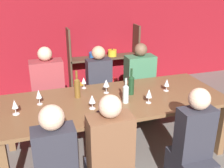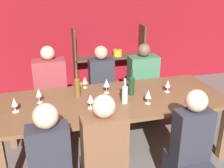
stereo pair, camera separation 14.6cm
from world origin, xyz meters
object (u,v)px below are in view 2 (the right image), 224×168
Objects in this scene: shelf_unit at (108,69)px; person_far_a at (52,99)px; wine_bottle_dark at (131,85)px; person_near_c at (189,157)px; wine_glass_red_b at (91,99)px; dining_table at (114,104)px; cell_phone at (98,114)px; wine_bottle_amber at (125,93)px; wine_glass_empty_a at (39,93)px; wine_glass_white_b at (148,94)px; wine_glass_red_d at (14,103)px; wine_glass_red_a at (107,83)px; wine_bottle_green at (77,86)px; wine_glass_red_c at (85,80)px; person_far_c at (102,95)px; wine_glass_white_a at (168,84)px; person_far_b at (142,89)px.

shelf_unit reaches higher than person_far_a.
person_near_c is at bearing -72.42° from wine_bottle_dark.
wine_glass_red_b is at bearing -109.05° from shelf_unit.
person_far_a is (-0.70, 0.86, -0.23)m from dining_table.
wine_bottle_amber is at bearing 28.83° from cell_phone.
wine_bottle_dark is 1.87× the size of wine_glass_empty_a.
wine_glass_white_b is 0.14× the size of person_far_a.
wine_glass_white_b is 1.02× the size of wine_glass_red_d.
wine_bottle_dark reaches higher than wine_glass_red_b.
wine_glass_red_a is at bearing -105.07° from shelf_unit.
wine_bottle_green reaches higher than wine_glass_red_c.
person_near_c reaches higher than cell_phone.
wine_bottle_green is at bearing -176.99° from wine_glass_red_a.
wine_glass_empty_a is 1.19× the size of wine_glass_red_c.
wine_bottle_amber is at bearing 93.36° from person_far_c.
wine_glass_empty_a is 1.20m from person_far_c.
wine_glass_white_a is 0.13× the size of person_far_a.
person_near_c reaches higher than dining_table.
person_near_c is at bearing 83.66° from person_far_b.
wine_glass_red_d is 0.14× the size of person_far_c.
wine_bottle_green reaches higher than wine_bottle_dark.
wine_glass_white_a reaches higher than cell_phone.
dining_table is 17.11× the size of wine_glass_white_a.
person_far_a is (-1.17, -1.23, 0.04)m from shelf_unit.
wine_glass_white_b is at bearing -47.92° from wine_glass_red_a.
dining_table is 14.69× the size of wine_glass_red_a.
person_far_a reaches higher than wine_glass_red_c.
wine_glass_white_b is 0.14× the size of person_far_b.
wine_bottle_amber is 1.81× the size of cell_phone.
wine_glass_red_a is at bearing 154.83° from wine_bottle_dark.
wine_glass_white_b is (0.61, -0.66, 0.01)m from wine_glass_red_c.
wine_glass_empty_a is 0.15× the size of person_near_c.
wine_glass_empty_a reaches higher than wine_glass_red_d.
person_far_c is at bearing -108.81° from shelf_unit.
person_far_c reaches higher than wine_glass_red_d.
person_near_c is (0.06, -2.94, 0.03)m from shelf_unit.
wine_glass_white_b is 0.62m from cell_phone.
person_far_a is (-0.29, 0.68, -0.43)m from wine_bottle_green.
wine_glass_white_b is (0.25, -0.09, -0.01)m from wine_bottle_amber.
wine_glass_red_a is 0.33m from wine_glass_red_c.
wine_bottle_green is 0.27× the size of person_far_a.
person_far_c reaches higher than person_near_c.
wine_bottle_amber is 1.19m from wine_glass_red_d.
cell_phone is (-0.50, -0.39, -0.12)m from wine_bottle_dark.
wine_glass_white_b is at bearing -33.40° from dining_table.
wine_bottle_dark is 1.11× the size of wine_bottle_amber.
wine_bottle_dark reaches higher than wine_glass_empty_a.
cell_phone is at bearing -37.77° from wine_glass_empty_a.
wine_glass_white_b reaches higher than wine_glass_red_b.
wine_bottle_green is at bearing 172.25° from wine_glass_white_a.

